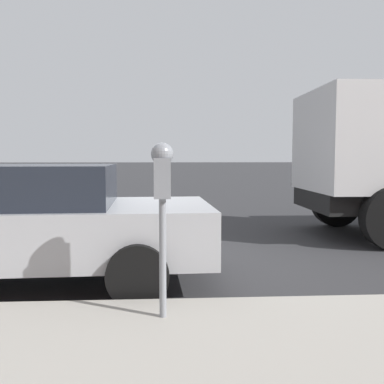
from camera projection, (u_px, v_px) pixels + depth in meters
The scene contains 3 objects.
ground_plane at pixel (108, 261), 6.51m from camera, with size 220.00×220.00×0.00m, color #333335.
parking_meter at pixel (162, 185), 3.79m from camera, with size 0.21×0.19×1.50m.
car_silver at pixel (16, 221), 5.30m from camera, with size 2.26×4.56×1.42m.
Camera 1 is at (-6.48, -0.82, 1.52)m, focal length 42.00 mm.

